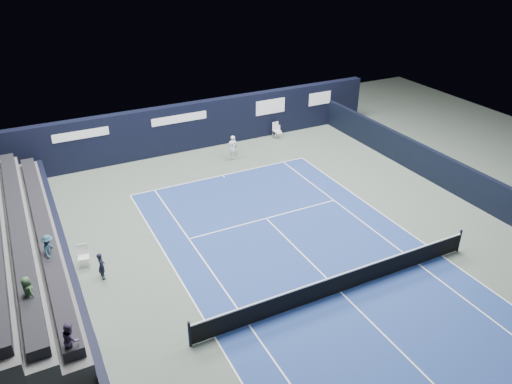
{
  "coord_description": "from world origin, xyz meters",
  "views": [
    {
      "loc": [
        -10.17,
        -12.49,
        13.02
      ],
      "look_at": [
        -0.28,
        6.98,
        1.3
      ],
      "focal_mm": 35.0,
      "sensor_mm": 36.0,
      "label": 1
    }
  ],
  "objects_px": {
    "folding_chair_back_b": "(276,129)",
    "tennis_player": "(233,148)",
    "line_judge_chair": "(83,254)",
    "folding_chair_back_a": "(278,131)",
    "tennis_net": "(342,282)"
  },
  "relations": [
    {
      "from": "folding_chair_back_a",
      "to": "tennis_net",
      "type": "distance_m",
      "value": 16.58
    },
    {
      "from": "tennis_player",
      "to": "folding_chair_back_a",
      "type": "bearing_deg",
      "value": 23.24
    },
    {
      "from": "folding_chair_back_b",
      "to": "folding_chair_back_a",
      "type": "bearing_deg",
      "value": -82.4
    },
    {
      "from": "line_judge_chair",
      "to": "tennis_net",
      "type": "bearing_deg",
      "value": -25.77
    },
    {
      "from": "line_judge_chair",
      "to": "tennis_player",
      "type": "bearing_deg",
      "value": 45.48
    },
    {
      "from": "folding_chair_back_b",
      "to": "tennis_player",
      "type": "bearing_deg",
      "value": -157.25
    },
    {
      "from": "tennis_net",
      "to": "line_judge_chair",
      "type": "bearing_deg",
      "value": 143.58
    },
    {
      "from": "folding_chair_back_a",
      "to": "tennis_net",
      "type": "relative_size",
      "value": 0.07
    },
    {
      "from": "line_judge_chair",
      "to": "folding_chair_back_a",
      "type": "bearing_deg",
      "value": 42.36
    },
    {
      "from": "folding_chair_back_a",
      "to": "folding_chair_back_b",
      "type": "relative_size",
      "value": 0.83
    },
    {
      "from": "tennis_net",
      "to": "folding_chair_back_a",
      "type": "bearing_deg",
      "value": 69.6
    },
    {
      "from": "tennis_player",
      "to": "tennis_net",
      "type": "bearing_deg",
      "value": -96.28
    },
    {
      "from": "line_judge_chair",
      "to": "tennis_player",
      "type": "xyz_separation_m",
      "value": [
        10.34,
        7.19,
        0.21
      ]
    },
    {
      "from": "folding_chair_back_b",
      "to": "tennis_player",
      "type": "height_order",
      "value": "tennis_player"
    },
    {
      "from": "tennis_net",
      "to": "tennis_player",
      "type": "distance_m",
      "value": 13.79
    }
  ]
}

